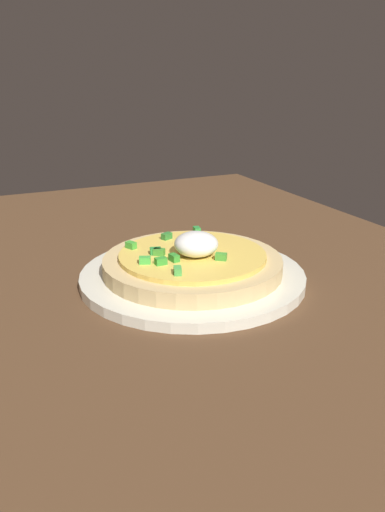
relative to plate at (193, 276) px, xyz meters
The scene contains 3 objects.
dining_table 8.93cm from the plate, 146.37° to the left, with size 126.14×84.67×3.07cm, color #513621.
plate is the anchor object (origin of this frame).
pizza 1.92cm from the plate, 164.91° to the left, with size 21.35×21.35×5.21cm.
Camera 1 is at (-45.39, 19.41, 27.48)cm, focal length 36.46 mm.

